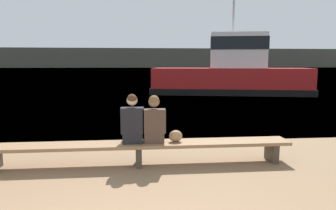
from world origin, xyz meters
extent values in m
plane|color=#386084|center=(0.00, 125.27, 0.00)|extent=(240.00, 240.00, 0.00)
cube|color=#4C4C42|center=(0.00, 159.85, 4.99)|extent=(600.00, 12.00, 9.98)
cube|color=#8E6B47|center=(0.40, 3.49, 0.43)|extent=(6.23, 0.56, 0.07)
cube|color=#42382D|center=(3.21, 3.49, 0.20)|extent=(0.12, 0.47, 0.40)
cube|color=#42382D|center=(0.40, 3.49, 0.20)|extent=(0.12, 0.47, 0.40)
cube|color=black|center=(0.28, 3.58, 0.57)|extent=(0.40, 0.42, 0.21)
cube|color=black|center=(0.28, 3.47, 0.93)|extent=(0.46, 0.22, 0.52)
sphere|color=beige|center=(0.28, 3.47, 1.34)|extent=(0.21, 0.21, 0.21)
sphere|color=#472D19|center=(0.28, 3.45, 1.37)|extent=(0.20, 0.20, 0.20)
cube|color=#4C382D|center=(0.71, 3.58, 0.57)|extent=(0.40, 0.42, 0.21)
cube|color=#4C382D|center=(0.71, 3.47, 0.91)|extent=(0.46, 0.22, 0.48)
sphere|color=#846047|center=(0.71, 3.47, 1.31)|extent=(0.22, 0.22, 0.22)
sphere|color=brown|center=(0.71, 3.45, 1.33)|extent=(0.21, 0.21, 0.21)
ellipsoid|color=#9E754C|center=(1.16, 3.51, 0.58)|extent=(0.28, 0.20, 0.24)
cube|color=#A81919|center=(6.56, 17.58, 0.88)|extent=(10.77, 5.15, 1.76)
cube|color=black|center=(6.56, 17.58, 0.21)|extent=(11.00, 5.31, 0.42)
cube|color=silver|center=(7.07, 17.47, 2.92)|extent=(3.93, 2.54, 2.33)
cube|color=black|center=(7.07, 17.47, 3.39)|extent=(4.01, 2.62, 0.84)
cylinder|color=#B2B2B7|center=(6.71, 17.54, 5.66)|extent=(0.14, 0.14, 3.14)
camera|label=1|loc=(0.43, -2.44, 2.06)|focal=32.00mm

